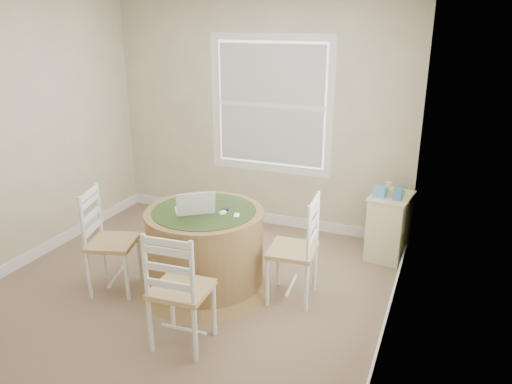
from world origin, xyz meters
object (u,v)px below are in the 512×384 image
at_px(round_table, 205,246).
at_px(corner_chest, 389,226).
at_px(chair_left, 113,242).
at_px(chair_right, 292,250).
at_px(chair_near, 181,289).
at_px(laptop, 195,209).

bearing_deg(round_table, corner_chest, 21.70).
bearing_deg(chair_left, corner_chest, -70.53).
relative_size(chair_right, corner_chest, 1.39).
distance_m(round_table, chair_near, 0.86).
distance_m(chair_left, chair_right, 1.62).
relative_size(chair_left, corner_chest, 1.39).
relative_size(chair_left, chair_right, 1.00).
height_order(round_table, chair_right, chair_right).
relative_size(round_table, laptop, 2.83).
xyz_separation_m(chair_left, chair_near, (0.99, -0.48, 0.00)).
height_order(round_table, chair_left, chair_left).
height_order(chair_near, laptop, laptop).
bearing_deg(chair_near, chair_left, -29.38).
distance_m(chair_near, laptop, 0.88).
distance_m(chair_left, chair_near, 1.10).
bearing_deg(corner_chest, chair_near, -113.04).
height_order(chair_left, corner_chest, chair_left).
xyz_separation_m(chair_left, chair_right, (1.56, 0.46, 0.00)).
xyz_separation_m(round_table, corner_chest, (1.47, 1.28, -0.07)).
bearing_deg(chair_right, corner_chest, 145.74).
bearing_deg(round_table, chair_right, -11.64).
height_order(chair_near, corner_chest, chair_near).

